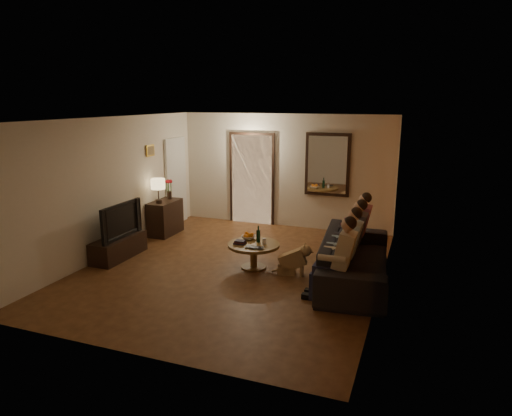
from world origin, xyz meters
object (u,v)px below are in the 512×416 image
(bowl, at_px, (249,237))
(laptop, at_px, (253,248))
(coffee_table, at_px, (254,256))
(table_lamp, at_px, (158,191))
(tv_stand, at_px, (119,247))
(wine_bottle, at_px, (258,234))
(sofa, at_px, (355,258))
(person_c, at_px, (353,239))
(tv, at_px, (117,220))
(person_a, at_px, (340,263))
(dog, at_px, (293,259))
(person_d, at_px, (358,230))
(dresser, at_px, (165,218))
(person_b, at_px, (347,250))

(bowl, height_order, laptop, bowl)
(coffee_table, xyz_separation_m, laptop, (0.10, -0.28, 0.24))
(table_lamp, distance_m, bowl, 2.59)
(tv_stand, distance_m, bowl, 2.48)
(wine_bottle, bearing_deg, tv_stand, -169.62)
(table_lamp, bearing_deg, laptop, -26.69)
(tv_stand, xyz_separation_m, sofa, (4.33, 0.44, 0.18))
(person_c, bearing_deg, sofa, -71.57)
(wine_bottle, bearing_deg, person_c, 9.27)
(tv, xyz_separation_m, person_c, (4.23, 0.74, -0.13))
(bowl, relative_size, wine_bottle, 0.84)
(person_a, height_order, bowl, person_a)
(coffee_table, xyz_separation_m, bowl, (-0.18, 0.22, 0.26))
(dog, bearing_deg, table_lamp, 151.13)
(tv_stand, distance_m, wine_bottle, 2.70)
(person_d, distance_m, dog, 1.42)
(dresser, relative_size, wine_bottle, 2.70)
(tv_stand, bearing_deg, person_a, -6.19)
(person_a, height_order, person_c, same)
(tv_stand, distance_m, coffee_table, 2.60)
(person_c, xyz_separation_m, dog, (-0.93, -0.42, -0.32))
(table_lamp, xyz_separation_m, person_a, (4.23, -1.90, -0.41))
(coffee_table, bearing_deg, person_b, -8.18)
(sofa, height_order, person_c, person_c)
(person_a, distance_m, bowl, 2.12)
(laptop, bearing_deg, person_d, 36.72)
(bowl, bearing_deg, sofa, -4.67)
(table_lamp, bearing_deg, wine_bottle, -20.17)
(dog, relative_size, wine_bottle, 1.81)
(sofa, bearing_deg, tv, 90.65)
(wine_bottle, bearing_deg, dog, -13.50)
(bowl, relative_size, laptop, 0.79)
(person_c, relative_size, wine_bottle, 3.87)
(sofa, height_order, person_d, person_d)
(person_b, relative_size, laptop, 3.65)
(person_d, bearing_deg, laptop, -141.38)
(sofa, bearing_deg, person_d, 1.15)
(dresser, height_order, table_lamp, table_lamp)
(sofa, xyz_separation_m, dog, (-1.03, -0.12, -0.10))
(person_b, relative_size, coffee_table, 1.32)
(tv_stand, height_order, wine_bottle, wine_bottle)
(table_lamp, relative_size, sofa, 0.21)
(tv_stand, bearing_deg, person_b, 1.92)
(dresser, xyz_separation_m, person_c, (4.23, -0.92, 0.23))
(dresser, relative_size, laptop, 2.54)
(person_d, xyz_separation_m, coffee_table, (-1.65, -0.96, -0.38))
(table_lamp, distance_m, person_d, 4.25)
(coffee_table, bearing_deg, person_d, 30.17)
(person_b, bearing_deg, tv, -178.08)
(person_a, xyz_separation_m, dog, (-0.93, 0.78, -0.32))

